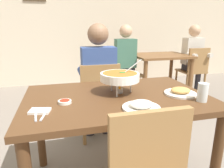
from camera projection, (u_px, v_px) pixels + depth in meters
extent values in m
cube|color=beige|center=(75.00, 16.00, 4.47)|extent=(10.00, 0.10, 3.00)
cube|color=#51331C|center=(117.00, 98.00, 1.54)|extent=(1.35, 0.89, 0.04)
cylinder|color=#51331C|center=(216.00, 161.00, 1.43)|extent=(0.07, 0.07, 0.73)
cylinder|color=#51331C|center=(40.00, 130.00, 1.85)|extent=(0.07, 0.07, 0.73)
cylinder|color=#51331C|center=(163.00, 116.00, 2.15)|extent=(0.07, 0.07, 0.73)
cube|color=olive|center=(98.00, 101.00, 2.40)|extent=(0.44, 0.44, 0.03)
cube|color=olive|center=(101.00, 86.00, 2.14)|extent=(0.42, 0.04, 0.45)
cylinder|color=olive|center=(110.00, 111.00, 2.68)|extent=(0.04, 0.04, 0.42)
cylinder|color=olive|center=(80.00, 114.00, 2.59)|extent=(0.04, 0.04, 0.42)
cylinder|color=olive|center=(117.00, 123.00, 2.32)|extent=(0.04, 0.04, 0.42)
cylinder|color=olive|center=(84.00, 127.00, 2.23)|extent=(0.04, 0.04, 0.42)
cylinder|color=#2D2D38|center=(106.00, 116.00, 2.49)|extent=(0.10, 0.10, 0.45)
cylinder|color=#2D2D38|center=(89.00, 117.00, 2.45)|extent=(0.10, 0.10, 0.45)
cube|color=#2D2D38|center=(98.00, 95.00, 2.36)|extent=(0.32, 0.32, 0.12)
cube|color=#334C8C|center=(99.00, 70.00, 2.20)|extent=(0.36, 0.20, 0.50)
sphere|color=#846047|center=(98.00, 34.00, 2.09)|extent=(0.22, 0.22, 0.22)
cylinder|color=#334C8C|center=(109.00, 70.00, 2.44)|extent=(0.08, 0.28, 0.08)
cylinder|color=#334C8C|center=(82.00, 72.00, 2.36)|extent=(0.08, 0.28, 0.08)
cube|color=olive|center=(150.00, 153.00, 1.00)|extent=(0.42, 0.04, 0.45)
cylinder|color=silver|center=(131.00, 86.00, 1.60)|extent=(0.01, 0.01, 0.10)
cylinder|color=silver|center=(112.00, 85.00, 1.64)|extent=(0.01, 0.01, 0.10)
cylinder|color=silver|center=(117.00, 90.00, 1.50)|extent=(0.01, 0.01, 0.10)
torus|color=silver|center=(120.00, 81.00, 1.57)|extent=(0.21, 0.21, 0.01)
cylinder|color=#B2B2B7|center=(120.00, 91.00, 1.59)|extent=(0.05, 0.05, 0.04)
cone|color=orange|center=(120.00, 87.00, 1.58)|extent=(0.02, 0.02, 0.04)
cylinder|color=white|center=(120.00, 77.00, 1.56)|extent=(0.30, 0.30, 0.06)
cylinder|color=#AD6023|center=(120.00, 74.00, 1.55)|extent=(0.26, 0.26, 0.01)
ellipsoid|color=#388433|center=(122.00, 72.00, 1.55)|extent=(0.05, 0.03, 0.01)
cylinder|color=silver|center=(130.00, 68.00, 1.58)|extent=(0.18, 0.01, 0.13)
cylinder|color=white|center=(141.00, 108.00, 1.28)|extent=(0.24, 0.24, 0.01)
ellipsoid|color=white|center=(141.00, 104.00, 1.27)|extent=(0.15, 0.13, 0.04)
cylinder|color=white|center=(180.00, 93.00, 1.56)|extent=(0.24, 0.24, 0.01)
ellipsoid|color=tan|center=(181.00, 90.00, 1.55)|extent=(0.15, 0.13, 0.04)
cylinder|color=white|center=(65.00, 102.00, 1.38)|extent=(0.09, 0.09, 0.02)
cylinder|color=maroon|center=(65.00, 101.00, 1.37)|extent=(0.07, 0.07, 0.01)
cube|color=white|center=(40.00, 111.00, 1.23)|extent=(0.14, 0.11, 0.02)
cube|color=silver|center=(36.00, 115.00, 1.18)|extent=(0.03, 0.17, 0.01)
cube|color=silver|center=(45.00, 114.00, 1.19)|extent=(0.05, 0.17, 0.01)
cylinder|color=silver|center=(203.00, 92.00, 1.40)|extent=(0.07, 0.07, 0.13)
cylinder|color=#4C331E|center=(202.00, 95.00, 1.41)|extent=(0.06, 0.06, 0.08)
cube|color=brown|center=(161.00, 56.00, 3.78)|extent=(1.00, 0.80, 0.04)
cylinder|color=brown|center=(145.00, 82.00, 3.46)|extent=(0.07, 0.07, 0.73)
cylinder|color=brown|center=(190.00, 79.00, 3.67)|extent=(0.07, 0.07, 0.73)
cylinder|color=brown|center=(131.00, 73.00, 4.09)|extent=(0.07, 0.07, 0.73)
cylinder|color=brown|center=(171.00, 71.00, 4.31)|extent=(0.07, 0.07, 0.73)
cube|color=olive|center=(129.00, 75.00, 3.70)|extent=(0.50, 0.50, 0.03)
cube|color=olive|center=(124.00, 60.00, 3.81)|extent=(0.42, 0.10, 0.45)
cylinder|color=olive|center=(124.00, 91.00, 3.52)|extent=(0.04, 0.04, 0.42)
cylinder|color=olive|center=(143.00, 88.00, 3.66)|extent=(0.04, 0.04, 0.42)
cylinder|color=olive|center=(115.00, 85.00, 3.86)|extent=(0.04, 0.04, 0.42)
cylinder|color=olive|center=(133.00, 83.00, 4.00)|extent=(0.04, 0.04, 0.42)
cube|color=olive|center=(191.00, 71.00, 3.99)|extent=(0.45, 0.45, 0.03)
cube|color=olive|center=(199.00, 60.00, 3.74)|extent=(0.42, 0.05, 0.45)
cylinder|color=olive|center=(192.00, 79.00, 4.28)|extent=(0.04, 0.04, 0.42)
cylinder|color=olive|center=(176.00, 80.00, 4.19)|extent=(0.04, 0.04, 0.42)
cylinder|color=olive|center=(204.00, 84.00, 3.92)|extent=(0.04, 0.04, 0.42)
cylinder|color=olive|center=(187.00, 85.00, 3.83)|extent=(0.04, 0.04, 0.42)
cube|color=olive|center=(120.00, 68.00, 4.27)|extent=(0.47, 0.47, 0.03)
cube|color=olive|center=(129.00, 57.00, 4.24)|extent=(0.07, 0.42, 0.45)
cylinder|color=olive|center=(109.00, 77.00, 4.47)|extent=(0.04, 0.04, 0.42)
cylinder|color=olive|center=(113.00, 81.00, 4.11)|extent=(0.04, 0.04, 0.42)
cylinder|color=olive|center=(126.00, 76.00, 4.54)|extent=(0.04, 0.04, 0.42)
cylinder|color=olive|center=(131.00, 80.00, 4.18)|extent=(0.04, 0.04, 0.42)
cylinder|color=#2D2D38|center=(128.00, 84.00, 3.89)|extent=(0.10, 0.10, 0.45)
cylinder|color=#2D2D38|center=(118.00, 84.00, 3.84)|extent=(0.10, 0.10, 0.45)
cube|color=#2D2D38|center=(124.00, 70.00, 3.75)|extent=(0.32, 0.32, 0.12)
cube|color=#3D6B56|center=(125.00, 53.00, 3.59)|extent=(0.36, 0.20, 0.50)
sphere|color=tan|center=(126.00, 31.00, 3.49)|extent=(0.22, 0.22, 0.22)
cylinder|color=#3D6B56|center=(130.00, 54.00, 3.83)|extent=(0.08, 0.28, 0.08)
cylinder|color=#3D6B56|center=(114.00, 55.00, 3.75)|extent=(0.08, 0.28, 0.08)
cylinder|color=#2D2D38|center=(189.00, 83.00, 3.97)|extent=(0.10, 0.10, 0.45)
cylinder|color=#2D2D38|center=(197.00, 82.00, 4.01)|extent=(0.10, 0.10, 0.45)
cube|color=#2D2D38|center=(193.00, 68.00, 3.95)|extent=(0.32, 0.32, 0.12)
cube|color=beige|center=(193.00, 51.00, 3.94)|extent=(0.36, 0.20, 0.50)
sphere|color=tan|center=(195.00, 31.00, 3.84)|extent=(0.22, 0.22, 0.22)
cylinder|color=beige|center=(191.00, 55.00, 3.73)|extent=(0.08, 0.28, 0.08)
cylinder|color=beige|center=(206.00, 55.00, 3.81)|extent=(0.08, 0.28, 0.08)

